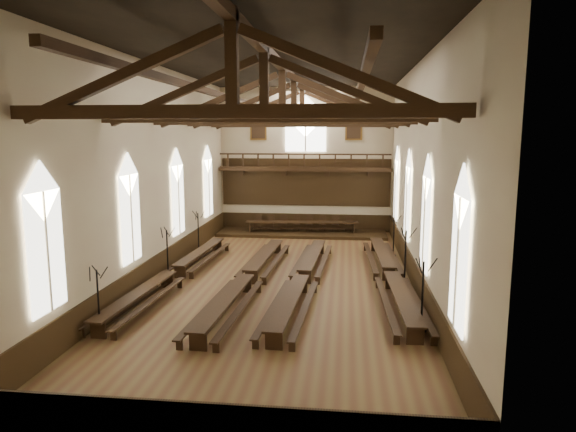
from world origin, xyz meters
name	(u,v)px	position (x,y,z in m)	size (l,w,h in m)	color
ground	(283,283)	(0.00, 0.00, 0.00)	(26.00, 26.00, 0.00)	brown
room_walls	(282,142)	(0.00, 0.00, 6.46)	(26.00, 26.00, 26.00)	beige
wainscot_band	(283,270)	(0.00, 0.00, 0.60)	(12.00, 26.00, 1.20)	#33220F
side_windows	(282,203)	(0.00, 0.00, 3.74)	(11.85, 19.80, 4.50)	white
end_window	(306,128)	(0.00, 12.90, 7.22)	(2.80, 0.12, 3.80)	white
minstrels_gallery	(305,176)	(0.00, 12.66, 3.91)	(11.80, 1.24, 3.70)	#321E0F
portraits	(306,129)	(0.00, 12.90, 7.10)	(7.75, 0.09, 1.45)	brown
roof_trusses	(282,102)	(0.00, 0.00, 8.22)	(11.70, 25.70, 2.80)	#321E0F
refectory_row_a	(174,272)	(-4.99, -0.60, 0.51)	(1.77, 13.96, 0.70)	#321E0F
refectory_row_b	(248,277)	(-1.41, -1.02, 0.53)	(1.80, 14.30, 0.73)	#321E0F
refectory_row_c	(303,277)	(1.02, -0.72, 0.52)	(1.81, 14.17, 0.72)	#321E0F
refectory_row_d	(390,273)	(4.92, 0.23, 0.53)	(1.73, 14.24, 0.73)	#321E0F
dais	(302,233)	(-0.09, 11.40, 0.10)	(11.40, 2.92, 0.19)	#33220F
high_table	(302,223)	(-0.09, 11.40, 0.80)	(7.68, 1.45, 0.72)	#321E0F
high_chairs	(303,222)	(-0.09, 12.15, 0.75)	(6.76, 0.47, 1.02)	#321E0F
candelabrum_left_near	(99,313)	(-5.55, -6.75, 0.73)	(0.65, 0.74, 2.40)	black
candelabrum_left_mid	(168,263)	(-5.55, 0.16, 0.75)	(0.70, 0.76, 2.48)	black
candelabrum_left_far	(199,240)	(-5.55, 5.33, 0.75)	(0.75, 0.70, 2.47)	black
candelabrum_right_near	(422,309)	(5.55, -5.33, 0.81)	(0.77, 0.81, 2.67)	black
candelabrum_right_mid	(405,269)	(5.55, 0.02, 0.83)	(0.73, 0.84, 2.73)	black
candelabrum_right_far	(393,244)	(5.55, 5.75, 0.72)	(0.68, 0.71, 2.36)	black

